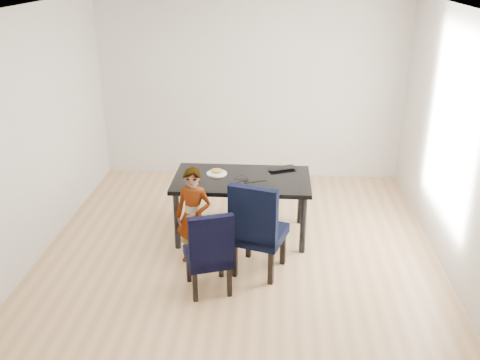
# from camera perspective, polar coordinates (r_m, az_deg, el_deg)

# --- Properties ---
(floor) EXTENTS (4.50, 5.00, 0.01)m
(floor) POSITION_cam_1_polar(r_m,az_deg,el_deg) (6.16, -0.13, -8.08)
(floor) COLOR tan
(floor) RESTS_ON ground
(ceiling) EXTENTS (4.50, 5.00, 0.01)m
(ceiling) POSITION_cam_1_polar(r_m,az_deg,el_deg) (5.31, -0.16, 17.94)
(ceiling) COLOR white
(ceiling) RESTS_ON wall_back
(wall_back) EXTENTS (4.50, 0.01, 2.70)m
(wall_back) POSITION_cam_1_polar(r_m,az_deg,el_deg) (7.99, 1.16, 9.71)
(wall_back) COLOR silver
(wall_back) RESTS_ON ground
(wall_front) EXTENTS (4.50, 0.01, 2.70)m
(wall_front) POSITION_cam_1_polar(r_m,az_deg,el_deg) (3.32, -3.27, -10.03)
(wall_front) COLOR silver
(wall_front) RESTS_ON ground
(wall_left) EXTENTS (0.01, 5.00, 2.70)m
(wall_left) POSITION_cam_1_polar(r_m,az_deg,el_deg) (6.16, -21.60, 4.13)
(wall_left) COLOR white
(wall_left) RESTS_ON ground
(wall_right) EXTENTS (0.01, 5.00, 2.70)m
(wall_right) POSITION_cam_1_polar(r_m,az_deg,el_deg) (5.88, 22.38, 3.16)
(wall_right) COLOR white
(wall_right) RESTS_ON ground
(dining_table) EXTENTS (1.60, 0.90, 0.75)m
(dining_table) POSITION_cam_1_polar(r_m,az_deg,el_deg) (6.42, 0.18, -2.88)
(dining_table) COLOR black
(dining_table) RESTS_ON floor
(chair_left) EXTENTS (0.56, 0.57, 0.91)m
(chair_left) POSITION_cam_1_polar(r_m,az_deg,el_deg) (5.37, -3.44, -7.41)
(chair_left) COLOR black
(chair_left) RESTS_ON floor
(chair_right) EXTENTS (0.64, 0.66, 1.06)m
(chair_right) POSITION_cam_1_polar(r_m,az_deg,el_deg) (5.64, 2.12, -4.94)
(chair_right) COLOR black
(chair_right) RESTS_ON floor
(child) EXTENTS (0.45, 0.35, 1.11)m
(child) POSITION_cam_1_polar(r_m,az_deg,el_deg) (5.81, -4.98, -3.92)
(child) COLOR #E34513
(child) RESTS_ON floor
(plate) EXTENTS (0.28, 0.28, 0.01)m
(plate) POSITION_cam_1_polar(r_m,az_deg,el_deg) (6.39, -2.50, 0.70)
(plate) COLOR white
(plate) RESTS_ON dining_table
(sandwich) EXTENTS (0.17, 0.12, 0.06)m
(sandwich) POSITION_cam_1_polar(r_m,az_deg,el_deg) (6.37, -2.50, 0.99)
(sandwich) COLOR #AE833E
(sandwich) RESTS_ON plate
(laptop) EXTENTS (0.39, 0.33, 0.03)m
(laptop) POSITION_cam_1_polar(r_m,az_deg,el_deg) (6.57, 4.34, 1.38)
(laptop) COLOR black
(laptop) RESTS_ON dining_table
(cable_tangle) EXTENTS (0.17, 0.17, 0.01)m
(cable_tangle) POSITION_cam_1_polar(r_m,az_deg,el_deg) (6.16, 0.34, -0.18)
(cable_tangle) COLOR black
(cable_tangle) RESTS_ON dining_table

